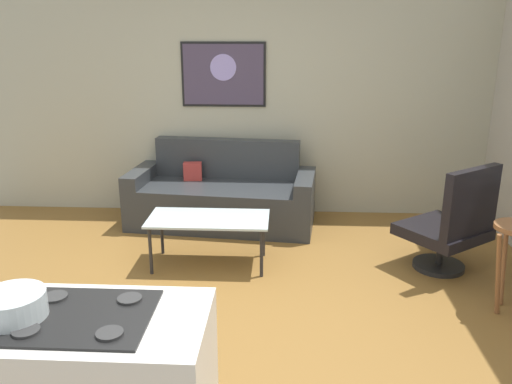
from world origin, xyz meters
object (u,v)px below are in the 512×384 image
coffee_table (209,222)px  mixing_bowl (13,307)px  wall_painting (223,74)px  armchair (452,225)px  couch (222,197)px

coffee_table → mixing_bowl: (-0.46, -2.49, 0.54)m
mixing_bowl → wall_painting: (0.45, 3.99, 0.63)m
armchair → couch: bearing=152.7°
armchair → wall_painting: size_ratio=1.05×
armchair → mixing_bowl: 3.61m
couch → wall_painting: 1.36m
coffee_table → armchair: 2.14m
armchair → mixing_bowl: mixing_bowl is taller
mixing_bowl → wall_painting: wall_painting is taller
armchair → wall_painting: wall_painting is taller
coffee_table → wall_painting: (-0.01, 1.50, 1.17)m
couch → mixing_bowl: 3.65m
couch → wall_painting: bearing=91.7°
couch → mixing_bowl: (-0.46, -3.56, 0.66)m
mixing_bowl → wall_painting: 4.06m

